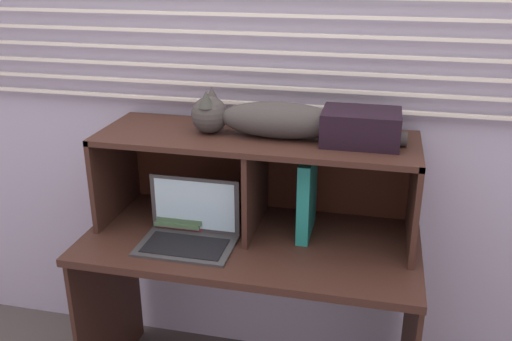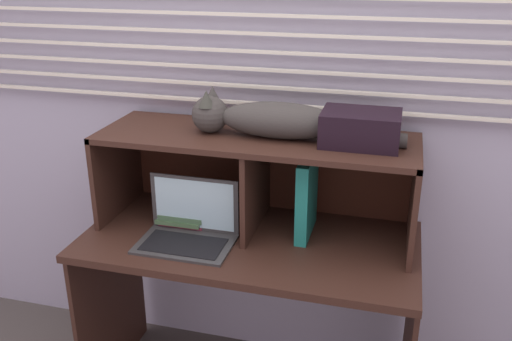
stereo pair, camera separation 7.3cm
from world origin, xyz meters
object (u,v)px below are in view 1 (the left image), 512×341
(cat, at_px, (268,119))
(storage_box, at_px, (361,127))
(laptop, at_px, (189,230))
(binder_upright, at_px, (307,195))
(book_stack, at_px, (189,213))

(cat, bearing_deg, storage_box, -0.00)
(cat, xyz_separation_m, laptop, (-0.26, -0.18, -0.40))
(cat, xyz_separation_m, binder_upright, (0.16, -0.00, -0.29))
(laptop, bearing_deg, book_stack, 110.52)
(cat, xyz_separation_m, storage_box, (0.34, -0.00, -0.01))
(laptop, distance_m, book_stack, 0.19)
(binder_upright, distance_m, book_stack, 0.50)
(laptop, bearing_deg, binder_upright, 23.16)
(binder_upright, height_order, storage_box, storage_box)
(cat, bearing_deg, binder_upright, -0.00)
(book_stack, distance_m, storage_box, 0.79)
(laptop, distance_m, storage_box, 0.74)
(cat, distance_m, book_stack, 0.53)
(binder_upright, xyz_separation_m, book_stack, (-0.49, 0.00, -0.13))
(laptop, relative_size, storage_box, 1.28)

